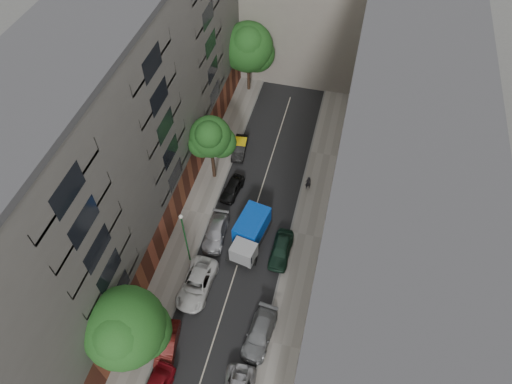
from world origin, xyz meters
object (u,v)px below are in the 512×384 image
(car_left_1, at_px, (167,344))
(pedestrian, at_px, (308,183))
(car_left_5, at_px, (240,148))
(car_right_2, at_px, (281,250))
(tarp_truck, at_px, (250,234))
(car_left_2, at_px, (197,284))
(tree_mid, at_px, (211,139))
(car_right_1, at_px, (260,334))
(tree_far, at_px, (249,49))
(car_left_3, at_px, (216,232))
(car_left_4, at_px, (232,188))
(lamp_post, at_px, (185,234))
(tree_near, at_px, (126,330))

(car_left_1, height_order, pedestrian, pedestrian)
(car_left_5, relative_size, car_right_2, 0.89)
(tarp_truck, distance_m, car_left_5, 11.98)
(car_left_2, relative_size, pedestrian, 3.21)
(tarp_truck, height_order, car_right_2, tarp_truck)
(car_left_2, xyz_separation_m, car_left_5, (-0.80, 16.98, -0.11))
(tarp_truck, relative_size, car_right_2, 1.38)
(car_right_2, bearing_deg, tree_mid, 140.18)
(car_right_1, distance_m, tree_far, 32.37)
(car_left_1, xyz_separation_m, car_left_3, (0.57, 11.20, 0.00))
(car_left_5, bearing_deg, tarp_truck, -75.89)
(car_left_3, height_order, tree_far, tree_far)
(car_left_4, height_order, pedestrian, pedestrian)
(lamp_post, bearing_deg, car_left_5, 87.12)
(car_left_4, xyz_separation_m, pedestrian, (7.43, 2.35, 0.35))
(car_left_5, xyz_separation_m, tree_far, (-1.72, 10.71, 5.35))
(tree_mid, height_order, pedestrian, tree_mid)
(car_right_2, distance_m, pedestrian, 8.41)
(tree_far, bearing_deg, tree_mid, -89.32)
(car_right_1, bearing_deg, car_left_5, 115.10)
(car_left_2, distance_m, tree_far, 28.29)
(tree_far, relative_size, pedestrian, 5.38)
(car_left_4, distance_m, tree_near, 18.80)
(car_right_2, distance_m, lamp_post, 9.13)
(car_left_1, bearing_deg, pedestrian, 58.26)
(tree_mid, relative_size, pedestrian, 4.84)
(tarp_truck, xyz_separation_m, car_left_3, (-3.28, -0.15, -0.79))
(tarp_truck, bearing_deg, car_left_4, 131.10)
(car_left_1, xyz_separation_m, car_left_4, (0.57, 16.80, -0.03))
(car_left_1, bearing_deg, car_right_1, 11.56)
(tree_near, bearing_deg, tree_mid, 89.63)
(car_right_1, height_order, car_right_2, car_right_2)
(car_right_1, distance_m, tree_near, 10.73)
(car_left_4, distance_m, car_right_1, 15.55)
(tree_far, bearing_deg, lamp_post, -87.76)
(car_left_2, distance_m, car_left_3, 5.60)
(car_left_1, distance_m, car_right_2, 12.85)
(car_left_5, relative_size, tree_far, 0.43)
(car_left_4, relative_size, tree_mid, 0.46)
(tarp_truck, distance_m, car_left_2, 6.66)
(car_right_1, bearing_deg, tree_near, -151.23)
(car_left_3, bearing_deg, car_right_1, -56.97)
(tarp_truck, relative_size, tree_mid, 0.75)
(car_left_2, height_order, tree_near, tree_near)
(car_left_4, distance_m, tree_mid, 5.78)
(car_left_1, xyz_separation_m, car_right_2, (6.97, 10.80, 0.08))
(car_left_2, relative_size, car_left_3, 1.16)
(tree_mid, bearing_deg, tree_far, 90.68)
(car_left_3, distance_m, pedestrian, 10.88)
(car_left_3, height_order, lamp_post, lamp_post)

